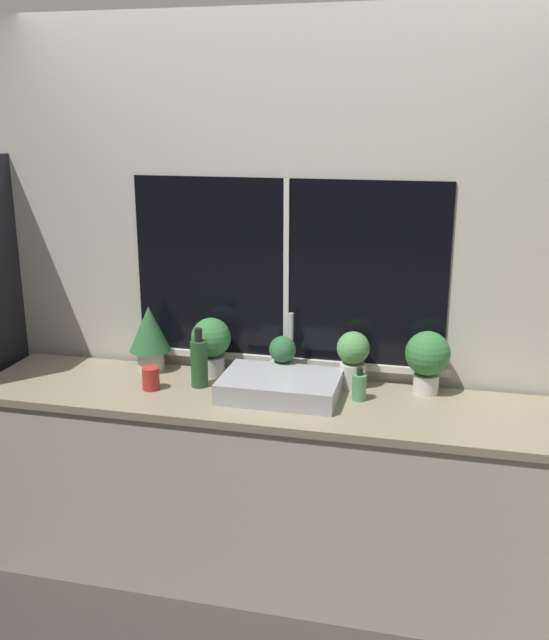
% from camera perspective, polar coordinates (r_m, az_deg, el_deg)
% --- Properties ---
extents(ground_plane, '(14.00, 14.00, 0.00)m').
position_cam_1_polar(ground_plane, '(3.31, -1.59, -22.32)').
color(ground_plane, '#38332D').
extents(wall_back, '(8.00, 0.09, 2.70)m').
position_cam_1_polar(wall_back, '(3.28, 1.10, 3.65)').
color(wall_back, beige).
rests_on(wall_back, ground_plane).
extents(counter, '(2.64, 0.59, 0.88)m').
position_cam_1_polar(counter, '(3.29, -0.34, -13.31)').
color(counter, beige).
rests_on(counter, ground_plane).
extents(sink, '(0.51, 0.40, 0.32)m').
position_cam_1_polar(sink, '(3.10, 0.49, -5.27)').
color(sink, '#ADADB2').
rests_on(sink, counter).
extents(potted_plant_far_left, '(0.20, 0.20, 0.31)m').
position_cam_1_polar(potted_plant_far_left, '(3.42, -9.96, -1.06)').
color(potted_plant_far_left, silver).
rests_on(potted_plant_far_left, counter).
extents(potted_plant_left, '(0.19, 0.19, 0.27)m').
position_cam_1_polar(potted_plant_left, '(3.32, -5.09, -1.80)').
color(potted_plant_left, silver).
rests_on(potted_plant_left, counter).
extents(potted_plant_center, '(0.12, 0.12, 0.21)m').
position_cam_1_polar(potted_plant_center, '(3.25, 0.65, -3.08)').
color(potted_plant_center, silver).
rests_on(potted_plant_center, counter).
extents(potted_plant_right, '(0.15, 0.15, 0.26)m').
position_cam_1_polar(potted_plant_right, '(3.19, 6.30, -2.94)').
color(potted_plant_right, silver).
rests_on(potted_plant_right, counter).
extents(potted_plant_far_right, '(0.19, 0.19, 0.28)m').
position_cam_1_polar(potted_plant_far_right, '(3.16, 12.14, -2.93)').
color(potted_plant_far_right, silver).
rests_on(potted_plant_far_right, counter).
extents(soap_bottle, '(0.06, 0.06, 0.15)m').
position_cam_1_polar(soap_bottle, '(3.07, 6.79, -5.31)').
color(soap_bottle, '#519E5B').
rests_on(soap_bottle, counter).
extents(bottle_tall, '(0.08, 0.08, 0.27)m').
position_cam_1_polar(bottle_tall, '(3.20, -6.05, -3.38)').
color(bottle_tall, '#235128').
rests_on(bottle_tall, counter).
extents(mug_red, '(0.08, 0.08, 0.10)m').
position_cam_1_polar(mug_red, '(3.22, -9.87, -4.63)').
color(mug_red, '#B72D28').
rests_on(mug_red, counter).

